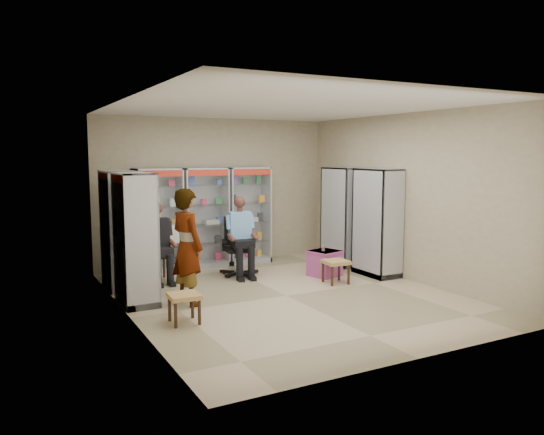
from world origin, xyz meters
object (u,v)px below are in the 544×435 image
cabinet_left_far (120,230)px  standing_man (187,247)px  cabinet_back_right (247,215)px  cabinet_left_near (135,239)px  cabinet_right_near (377,222)px  woven_stool_a (336,272)px  seated_shopkeeper (240,239)px  woven_stool_b (184,308)px  office_chair (239,246)px  cabinet_back_left (158,220)px  wooden_chair (157,255)px  cabinet_right_far (343,216)px  pink_trunk (325,263)px  cabinet_back_mid (205,218)px

cabinet_left_far → standing_man: 1.66m
cabinet_back_right → cabinet_left_near: (-2.83, -2.03, 0.00)m
cabinet_right_near → woven_stool_a: size_ratio=4.86×
seated_shopkeeper → woven_stool_b: size_ratio=3.47×
office_chair → standing_man: standing_man is taller
office_chair → cabinet_back_left: bearing=150.0°
woven_stool_b → standing_man: standing_man is taller
cabinet_right_near → cabinet_back_left: bearing=57.7°
office_chair → cabinet_back_right: bearing=65.7°
office_chair → woven_stool_b: bearing=-119.8°
cabinet_right_near → wooden_chair: (-3.78, 1.50, -0.53)m
cabinet_right_far → woven_stool_b: bearing=117.6°
cabinet_back_right → standing_man: cabinet_back_right is taller
seated_shopkeeper → pink_trunk: 1.66m
cabinet_back_left → seated_shopkeeper: cabinet_back_left is taller
cabinet_right_near → woven_stool_b: 4.34m
cabinet_back_mid → pink_trunk: cabinet_back_mid is taller
pink_trunk → woven_stool_a: (-0.14, -0.57, -0.03)m
cabinet_back_mid → cabinet_right_far: same height
woven_stool_a → standing_man: standing_man is taller
wooden_chair → pink_trunk: size_ratio=1.88×
cabinet_back_right → wooden_chair: (-2.15, -0.73, -0.53)m
cabinet_left_near → pink_trunk: bearing=93.1°
cabinet_right_far → office_chair: (-2.29, 0.13, -0.45)m
cabinet_back_left → wooden_chair: (-0.25, -0.73, -0.53)m
cabinet_back_right → cabinet_right_far: 1.98m
cabinet_back_right → woven_stool_b: cabinet_back_right is taller
cabinet_left_far → wooden_chair: (0.68, 0.20, -0.53)m
cabinet_back_mid → office_chair: cabinet_back_mid is taller
cabinet_right_near → seated_shopkeeper: (-2.29, 1.18, -0.30)m
cabinet_back_mid → woven_stool_a: cabinet_back_mid is taller
cabinet_left_near → woven_stool_a: size_ratio=4.86×
cabinet_back_right → cabinet_back_mid: bearing=180.0°
cabinet_back_left → cabinet_back_mid: (0.95, 0.00, 0.00)m
cabinet_left_near → pink_trunk: (3.55, 0.19, -0.76)m
pink_trunk → cabinet_left_far: bearing=165.6°
office_chair → cabinet_left_near: bearing=-145.7°
cabinet_back_left → cabinet_right_near: 4.18m
wooden_chair → woven_stool_a: (2.73, -1.68, -0.26)m
cabinet_back_right → woven_stool_a: 2.60m
standing_man → cabinet_left_far: bearing=9.9°
cabinet_back_left → wooden_chair: 0.94m
cabinet_back_mid → woven_stool_b: size_ratio=4.95×
pink_trunk → woven_stool_b: size_ratio=1.24×
cabinet_right_far → cabinet_left_far: 4.46m
cabinet_back_right → cabinet_right_far: size_ratio=1.00×
woven_stool_a → standing_man: 2.82m
cabinet_left_near → pink_trunk: size_ratio=4.00×
cabinet_back_mid → cabinet_left_far: size_ratio=1.00×
wooden_chair → standing_man: standing_man is taller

